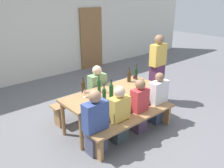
{
  "coord_description": "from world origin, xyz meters",
  "views": [
    {
      "loc": [
        -2.75,
        -3.23,
        2.54
      ],
      "look_at": [
        0.0,
        0.0,
        0.9
      ],
      "focal_mm": 37.52,
      "sensor_mm": 36.0,
      "label": 1
    }
  ],
  "objects": [
    {
      "name": "wooden_door",
      "position": [
        2.08,
        3.57,
        1.05
      ],
      "size": [
        0.9,
        0.06,
        2.1
      ],
      "primitive_type": "cube",
      "color": "olive",
      "rests_on": "ground"
    },
    {
      "name": "ground_plane",
      "position": [
        0.0,
        0.0,
        0.0
      ],
      "size": [
        24.0,
        24.0,
        0.0
      ],
      "primitive_type": "plane",
      "color": "slate"
    },
    {
      "name": "wine_bottle_5",
      "position": [
        0.62,
        0.16,
        0.87
      ],
      "size": [
        0.08,
        0.08,
        0.33
      ],
      "color": "#332814",
      "rests_on": "tasting_table"
    },
    {
      "name": "wine_bottle_4",
      "position": [
        0.86,
        0.18,
        0.88
      ],
      "size": [
        0.07,
        0.07,
        0.35
      ],
      "color": "#143319",
      "rests_on": "tasting_table"
    },
    {
      "name": "seated_guest_near_3",
      "position": [
        0.8,
        -0.52,
        0.51
      ],
      "size": [
        0.41,
        0.24,
        1.09
      ],
      "rotation": [
        0.0,
        0.0,
        1.57
      ],
      "color": "#364059",
      "rests_on": "ground"
    },
    {
      "name": "back_wall",
      "position": [
        0.0,
        3.71,
        1.6
      ],
      "size": [
        14.0,
        0.2,
        3.2
      ],
      "primitive_type": "cube",
      "color": "silver",
      "rests_on": "ground"
    },
    {
      "name": "standing_host",
      "position": [
        1.55,
        0.15,
        0.81
      ],
      "size": [
        0.4,
        0.24,
        1.67
      ],
      "rotation": [
        0.0,
        0.0,
        3.14
      ],
      "color": "#572B4E",
      "rests_on": "ground"
    },
    {
      "name": "seated_guest_near_2",
      "position": [
        0.25,
        -0.52,
        0.52
      ],
      "size": [
        0.33,
        0.24,
        1.08
      ],
      "rotation": [
        0.0,
        0.0,
        1.57
      ],
      "color": "#503A55",
      "rests_on": "ground"
    },
    {
      "name": "wine_bottle_2",
      "position": [
        -0.39,
        -0.24,
        0.87
      ],
      "size": [
        0.07,
        0.07,
        0.32
      ],
      "color": "#194723",
      "rests_on": "tasting_table"
    },
    {
      "name": "wine_glass_0",
      "position": [
        -0.57,
        0.11,
        0.87
      ],
      "size": [
        0.07,
        0.07,
        0.16
      ],
      "color": "silver",
      "rests_on": "tasting_table"
    },
    {
      "name": "bench_far",
      "position": [
        0.0,
        0.67,
        0.35
      ],
      "size": [
        1.95,
        0.3,
        0.45
      ],
      "color": "#9E7247",
      "rests_on": "ground"
    },
    {
      "name": "wine_glass_1",
      "position": [
        0.72,
        0.1,
        0.86
      ],
      "size": [
        0.07,
        0.07,
        0.16
      ],
      "color": "silver",
      "rests_on": "tasting_table"
    },
    {
      "name": "bench_near",
      "position": [
        0.0,
        -0.67,
        0.35
      ],
      "size": [
        1.95,
        0.3,
        0.45
      ],
      "color": "#9E7247",
      "rests_on": "ground"
    },
    {
      "name": "tasting_table",
      "position": [
        0.0,
        0.0,
        0.67
      ],
      "size": [
        2.05,
        0.73,
        0.75
      ],
      "color": "#9E7247",
      "rests_on": "ground"
    },
    {
      "name": "wine_bottle_1",
      "position": [
        -0.47,
        0.3,
        0.87
      ],
      "size": [
        0.08,
        0.08,
        0.31
      ],
      "color": "#332814",
      "rests_on": "tasting_table"
    },
    {
      "name": "wine_bottle_0",
      "position": [
        -0.22,
        0.13,
        0.88
      ],
      "size": [
        0.06,
        0.06,
        0.34
      ],
      "color": "#194723",
      "rests_on": "tasting_table"
    },
    {
      "name": "seated_guest_near_1",
      "position": [
        -0.27,
        -0.52,
        0.51
      ],
      "size": [
        0.37,
        0.24,
        1.08
      ],
      "rotation": [
        0.0,
        0.0,
        1.57
      ],
      "color": "#364145",
      "rests_on": "ground"
    },
    {
      "name": "seated_guest_near_0",
      "position": [
        -0.79,
        -0.52,
        0.54
      ],
      "size": [
        0.42,
        0.24,
        1.15
      ],
      "rotation": [
        0.0,
        0.0,
        1.57
      ],
      "color": "#4A4C65",
      "rests_on": "ground"
    },
    {
      "name": "wine_bottle_3",
      "position": [
        -0.21,
        -0.23,
        0.88
      ],
      "size": [
        0.08,
        0.08,
        0.35
      ],
      "color": "#194723",
      "rests_on": "tasting_table"
    },
    {
      "name": "seated_guest_far_0",
      "position": [
        0.03,
        0.52,
        0.54
      ],
      "size": [
        0.39,
        0.24,
        1.15
      ],
      "rotation": [
        0.0,
        0.0,
        -1.57
      ],
      "color": "#444557",
      "rests_on": "ground"
    }
  ]
}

